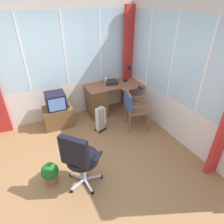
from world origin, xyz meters
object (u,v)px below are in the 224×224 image
Objects in this scene: spray_bottle at (106,81)px; paper_tray at (111,82)px; office_chair at (79,157)px; desk at (99,100)px; space_heater at (101,119)px; wooden_armchair at (133,105)px; desk_lamp at (129,71)px; tv_remote at (140,88)px; potted_plant at (50,172)px; tv_on_stand at (58,112)px.

spray_bottle reaches higher than paper_tray.
desk is at bearing 59.51° from office_chair.
office_chair reaches higher than space_heater.
office_chair is (-1.49, -1.95, -0.19)m from paper_tray.
space_heater is at bearing 162.19° from wooden_armchair.
desk_lamp is 1.92× the size of spray_bottle.
spray_bottle reaches higher than tv_remote.
paper_tray is 2.46m from office_chair.
tv_remote is 1.21m from space_heater.
potted_plant is at bearing -146.33° from desk_lamp.
desk is 6.20× the size of spray_bottle.
desk reaches higher than potted_plant.
desk_lamp is 1.15× the size of potted_plant.
tv_on_stand reaches higher than space_heater.
tv_remote is at bearing 40.74° from wooden_armchair.
desk is at bearing -164.87° from spray_bottle.
spray_bottle is 0.60× the size of potted_plant.
potted_plant is (-0.43, 0.30, -0.42)m from office_chair.
desk is 2.22m from office_chair.
potted_plant is (-1.92, -1.64, -0.61)m from paper_tray.
tv_remote reaches higher than potted_plant.
tv_remote is 0.50× the size of paper_tray.
desk_lamp reaches higher than potted_plant.
tv_on_stand is at bearing -178.32° from desk_lamp.
spray_bottle is at bearing 43.02° from potted_plant.
tv_on_stand is at bearing -177.17° from desk.
spray_bottle is 1.38m from tv_on_stand.
spray_bottle is at bearing 174.67° from desk_lamp.
desk_lamp is 0.47× the size of wooden_armchair.
desk_lamp is (0.86, 0.00, 0.62)m from desk.
office_chair is at bearing -137.89° from tv_remote.
office_chair is 1.56m from space_heater.
paper_tray is at bearing 52.62° from office_chair.
tv_on_stand is at bearing -174.91° from spray_bottle.
desk is 3.72× the size of potted_plant.
wooden_armchair is 1.52× the size of space_heater.
wooden_armchair is at bearing -28.76° from tv_on_stand.
spray_bottle is at bearing 5.09° from tv_on_stand.
office_chair is at bearing -146.54° from wooden_armchair.
paper_tray reaches higher than tv_on_stand.
desk is 1.29× the size of office_chair.
paper_tray reaches higher than desk.
desk is 2.30× the size of space_heater.
spray_bottle is at bearing 145.77° from tv_remote.
desk is 0.51m from spray_bottle.
spray_bottle is at bearing 172.33° from paper_tray.
desk_lamp is at bearing 98.71° from tv_remote.
paper_tray is 2.60m from potted_plant.
tv_remote is (0.02, -0.50, -0.26)m from desk_lamp.
spray_bottle is (-0.63, 0.06, -0.17)m from desk_lamp.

